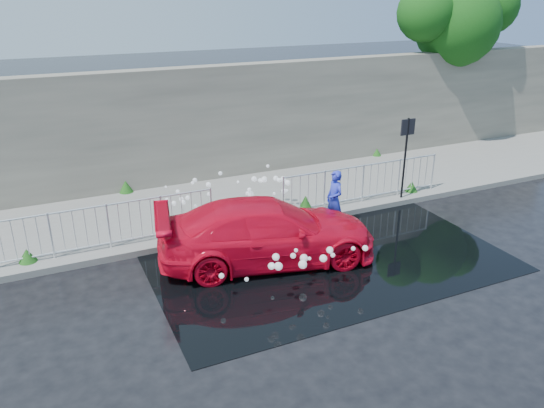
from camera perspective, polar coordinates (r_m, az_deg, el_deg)
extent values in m
plane|color=black|center=(11.46, 6.27, -8.42)|extent=(90.00, 90.00, 0.00)
cube|color=slate|center=(15.47, -3.13, 0.41)|extent=(30.00, 4.00, 0.15)
cube|color=slate|center=(13.77, -0.05, -2.38)|extent=(30.00, 0.25, 0.16)
cube|color=#5E594F|center=(16.89, -6.06, 8.70)|extent=(30.00, 0.60, 3.50)
cube|color=black|center=(12.43, 5.93, -5.77)|extent=(8.00, 5.00, 0.01)
cylinder|color=black|center=(15.53, 14.07, 4.45)|extent=(0.06, 0.06, 2.50)
cube|color=black|center=(15.27, 14.42, 8.03)|extent=(0.45, 0.04, 0.45)
cylinder|color=#332114|center=(22.75, 18.15, 12.77)|extent=(0.36, 0.36, 5.00)
sphere|color=#12400F|center=(21.61, 19.27, 17.84)|extent=(3.14, 3.14, 3.14)
sphere|color=#12400F|center=(22.64, 22.41, 19.11)|extent=(2.12, 2.12, 2.12)
sphere|color=#12400F|center=(20.60, 16.19, 19.14)|extent=(2.04, 2.04, 2.04)
cylinder|color=silver|center=(13.33, -6.55, -0.49)|extent=(0.05, 0.05, 1.10)
cylinder|color=silver|center=(12.66, -17.43, -0.12)|extent=(5.00, 0.04, 0.04)
cylinder|color=silver|center=(13.04, -16.96, -3.99)|extent=(5.00, 0.04, 0.04)
cylinder|color=silver|center=(14.02, 1.21, 0.82)|extent=(0.05, 0.05, 1.10)
cylinder|color=silver|center=(16.69, 16.89, 3.39)|extent=(0.05, 0.05, 1.10)
cylinder|color=silver|center=(15.04, 9.86, 4.10)|extent=(5.00, 0.04, 0.04)
cylinder|color=silver|center=(15.36, 9.63, 0.73)|extent=(5.00, 0.04, 0.04)
cone|color=#124313|center=(13.03, -24.84, -5.03)|extent=(0.40, 0.40, 0.31)
cone|color=#124313|center=(13.40, -8.58, -2.29)|extent=(0.36, 0.36, 0.33)
cone|color=#124313|center=(14.48, 3.61, 0.09)|extent=(0.44, 0.44, 0.44)
cone|color=#124313|center=(16.41, 14.78, 1.86)|extent=(0.38, 0.38, 0.32)
cone|color=#124313|center=(16.39, -15.45, 1.83)|extent=(0.42, 0.42, 0.36)
cone|color=#124313|center=(19.75, 11.20, 5.51)|extent=(0.34, 0.34, 0.26)
sphere|color=white|center=(14.14, -8.55, 2.27)|extent=(0.09, 0.09, 0.09)
sphere|color=white|center=(13.24, -1.56, -2.38)|extent=(0.06, 0.06, 0.06)
sphere|color=white|center=(13.78, -6.82, 1.06)|extent=(0.10, 0.10, 0.10)
sphere|color=white|center=(13.77, -3.55, 0.23)|extent=(0.07, 0.07, 0.07)
sphere|color=white|center=(13.74, 2.33, -0.83)|extent=(0.14, 0.14, 0.14)
sphere|color=white|center=(13.69, -4.66, 0.14)|extent=(0.08, 0.08, 0.08)
sphere|color=white|center=(14.63, -0.84, 2.67)|extent=(0.17, 0.17, 0.17)
sphere|color=white|center=(14.71, 1.22, 2.68)|extent=(0.17, 0.17, 0.17)
sphere|color=white|center=(14.50, 1.69, 2.31)|extent=(0.16, 0.16, 0.16)
sphere|color=white|center=(12.83, -5.49, -4.00)|extent=(0.16, 0.16, 0.16)
sphere|color=white|center=(13.70, -4.85, 0.10)|extent=(0.15, 0.15, 0.15)
sphere|color=white|center=(13.25, 1.85, -2.77)|extent=(0.10, 0.10, 0.10)
sphere|color=white|center=(14.33, -1.09, 2.47)|extent=(0.07, 0.07, 0.07)
sphere|color=white|center=(13.85, -2.64, 1.15)|extent=(0.11, 0.11, 0.11)
sphere|color=white|center=(13.02, 0.20, -2.78)|extent=(0.14, 0.14, 0.14)
sphere|color=white|center=(14.50, -3.68, 2.38)|extent=(0.08, 0.08, 0.08)
sphere|color=white|center=(13.46, -11.34, -0.74)|extent=(0.12, 0.12, 0.12)
sphere|color=white|center=(13.53, -10.51, 0.07)|extent=(0.13, 0.13, 0.13)
sphere|color=white|center=(13.23, -1.88, -2.24)|extent=(0.09, 0.09, 0.09)
sphere|color=white|center=(14.63, -5.58, 3.30)|extent=(0.11, 0.11, 0.11)
sphere|color=white|center=(14.43, 0.77, 2.57)|extent=(0.13, 0.13, 0.13)
sphere|color=white|center=(14.15, 0.23, 1.13)|extent=(0.08, 0.08, 0.08)
sphere|color=white|center=(15.25, -0.46, 4.10)|extent=(0.10, 0.10, 0.10)
sphere|color=white|center=(13.14, -5.12, -1.37)|extent=(0.13, 0.13, 0.13)
sphere|color=white|center=(12.69, -6.35, -3.58)|extent=(0.16, 0.16, 0.16)
sphere|color=white|center=(14.17, -6.85, 2.09)|extent=(0.14, 0.14, 0.14)
sphere|color=white|center=(13.95, -2.46, 1.56)|extent=(0.11, 0.11, 0.11)
sphere|color=white|center=(14.31, -1.94, 2.69)|extent=(0.16, 0.16, 0.16)
sphere|color=white|center=(14.36, 1.61, 1.46)|extent=(0.07, 0.07, 0.07)
sphere|color=white|center=(13.30, -8.23, -0.25)|extent=(0.09, 0.09, 0.09)
sphere|color=white|center=(14.34, -8.30, 2.55)|extent=(0.12, 0.12, 0.12)
sphere|color=white|center=(13.89, -9.06, 0.67)|extent=(0.12, 0.12, 0.12)
sphere|color=white|center=(13.71, 2.59, -1.90)|extent=(0.08, 0.08, 0.08)
sphere|color=white|center=(13.63, -9.54, 0.18)|extent=(0.13, 0.13, 0.13)
sphere|color=white|center=(13.95, -10.10, 1.33)|extent=(0.11, 0.11, 0.11)
sphere|color=white|center=(12.99, -1.04, -3.31)|extent=(0.06, 0.06, 0.06)
sphere|color=white|center=(14.76, 0.40, 2.78)|extent=(0.15, 0.15, 0.15)
sphere|color=white|center=(13.74, -9.71, 0.54)|extent=(0.12, 0.12, 0.12)
sphere|color=white|center=(13.71, -2.10, -0.15)|extent=(0.09, 0.09, 0.09)
sphere|color=white|center=(14.18, 1.29, 1.39)|extent=(0.15, 0.15, 0.15)
sphere|color=white|center=(14.10, -2.31, 1.06)|extent=(0.17, 0.17, 0.17)
sphere|color=white|center=(13.84, -2.23, 0.50)|extent=(0.15, 0.15, 0.15)
sphere|color=white|center=(13.38, -11.24, 0.47)|extent=(0.09, 0.09, 0.09)
sphere|color=white|center=(12.55, -10.09, -3.56)|extent=(0.16, 0.16, 0.16)
sphere|color=white|center=(14.43, -1.28, 2.54)|extent=(0.13, 0.13, 0.13)
sphere|color=white|center=(14.26, -11.37, 1.82)|extent=(0.06, 0.06, 0.06)
sphere|color=white|center=(13.61, 3.71, -1.66)|extent=(0.08, 0.08, 0.08)
sphere|color=white|center=(13.18, -4.39, -1.18)|extent=(0.16, 0.16, 0.16)
sphere|color=white|center=(12.17, 8.31, -5.17)|extent=(0.15, 0.15, 0.15)
sphere|color=white|center=(10.25, -0.05, -6.69)|extent=(0.14, 0.14, 0.14)
sphere|color=white|center=(10.30, 3.32, -6.51)|extent=(0.17, 0.17, 0.17)
sphere|color=white|center=(10.00, 4.05, -5.87)|extent=(0.07, 0.07, 0.07)
sphere|color=white|center=(10.62, 2.29, -5.58)|extent=(0.12, 0.12, 0.12)
sphere|color=white|center=(10.77, 6.24, -4.94)|extent=(0.14, 0.14, 0.14)
sphere|color=white|center=(11.24, 9.99, -4.70)|extent=(0.13, 0.13, 0.13)
sphere|color=white|center=(11.20, 0.06, -6.61)|extent=(0.08, 0.08, 0.08)
sphere|color=white|center=(11.32, 3.45, -5.83)|extent=(0.18, 0.18, 0.18)
sphere|color=white|center=(10.95, 6.35, -5.18)|extent=(0.07, 0.07, 0.07)
sphere|color=white|center=(10.41, 0.41, -5.72)|extent=(0.15, 0.15, 0.15)
sphere|color=white|center=(10.77, 8.73, -4.75)|extent=(0.09, 0.09, 0.09)
sphere|color=white|center=(10.61, -5.45, -7.69)|extent=(0.11, 0.11, 0.11)
sphere|color=white|center=(10.95, 5.54, -5.84)|extent=(0.16, 0.16, 0.16)
sphere|color=white|center=(11.17, 6.56, -5.49)|extent=(0.10, 0.10, 0.10)
sphere|color=white|center=(10.11, 0.70, -6.72)|extent=(0.16, 0.16, 0.16)
sphere|color=white|center=(11.96, 8.27, -4.67)|extent=(0.17, 0.17, 0.17)
sphere|color=white|center=(9.72, -2.75, -8.10)|extent=(0.08, 0.08, 0.08)
sphere|color=white|center=(10.70, 2.60, -5.00)|extent=(0.08, 0.08, 0.08)
imported|color=red|center=(11.96, -0.48, -3.01)|extent=(5.24, 2.96, 1.43)
imported|color=#2935CD|center=(13.76, 6.73, 0.52)|extent=(0.39, 0.57, 1.52)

